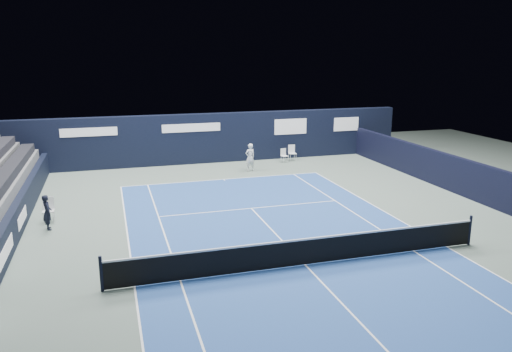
{
  "coord_description": "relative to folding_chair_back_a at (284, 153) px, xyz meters",
  "views": [
    {
      "loc": [
        -5.91,
        -14.11,
        6.82
      ],
      "look_at": [
        0.44,
        7.12,
        1.3
      ],
      "focal_mm": 35.0,
      "sensor_mm": 36.0,
      "label": 1
    }
  ],
  "objects": [
    {
      "name": "ground",
      "position": [
        -4.69,
        -13.19,
        -0.58
      ],
      "size": [
        48.0,
        48.0,
        0.0
      ],
      "primitive_type": "plane",
      "color": "#526258",
      "rests_on": "ground"
    },
    {
      "name": "court_surface",
      "position": [
        -4.69,
        -15.19,
        -0.58
      ],
      "size": [
        10.97,
        23.77,
        0.01
      ],
      "primitive_type": "cube",
      "color": "navy",
      "rests_on": "ground"
    },
    {
      "name": "enclosure_wall_right",
      "position": [
        5.81,
        -9.19,
        0.32
      ],
      "size": [
        0.3,
        22.0,
        1.8
      ],
      "primitive_type": "cube",
      "color": "black",
      "rests_on": "ground"
    },
    {
      "name": "folding_chair_back_a",
      "position": [
        0.0,
        0.0,
        0.0
      ],
      "size": [
        0.46,
        0.48,
        0.88
      ],
      "rotation": [
        0.0,
        0.0,
        0.22
      ],
      "color": "silver",
      "rests_on": "ground"
    },
    {
      "name": "folding_chair_back_b",
      "position": [
        0.69,
        0.33,
        -0.01
      ],
      "size": [
        0.46,
        0.44,
        1.01
      ],
      "rotation": [
        0.0,
        0.0,
        -0.04
      ],
      "color": "silver",
      "rests_on": "ground"
    },
    {
      "name": "line_judge_chair",
      "position": [
        -13.19,
        -8.09,
        0.0
      ],
      "size": [
        0.46,
        0.45,
        1.03
      ],
      "rotation": [
        0.0,
        0.0,
        -0.01
      ],
      "color": "silver",
      "rests_on": "ground"
    },
    {
      "name": "line_judge",
      "position": [
        -13.12,
        -9.09,
        0.12
      ],
      "size": [
        0.46,
        0.58,
        1.42
      ],
      "primitive_type": "imported",
      "rotation": [
        0.0,
        0.0,
        1.82
      ],
      "color": "black",
      "rests_on": "ground"
    },
    {
      "name": "court_markings",
      "position": [
        -4.69,
        -15.19,
        -0.57
      ],
      "size": [
        11.03,
        23.83,
        0.0
      ],
      "color": "white",
      "rests_on": "court_surface"
    },
    {
      "name": "tennis_net",
      "position": [
        -4.69,
        -15.19,
        -0.07
      ],
      "size": [
        12.9,
        0.1,
        1.1
      ],
      "color": "black",
      "rests_on": "ground"
    },
    {
      "name": "back_sponsor_wall",
      "position": [
        -4.68,
        1.31,
        0.97
      ],
      "size": [
        26.0,
        0.63,
        3.1
      ],
      "color": "black",
      "rests_on": "ground"
    },
    {
      "name": "side_barrier_left",
      "position": [
        -14.19,
        -9.21,
        0.02
      ],
      "size": [
        0.33,
        22.0,
        1.2
      ],
      "color": "black",
      "rests_on": "ground"
    },
    {
      "name": "tennis_player",
      "position": [
        -2.73,
        -1.75,
        0.24
      ],
      "size": [
        0.67,
        0.87,
        1.63
      ],
      "color": "white",
      "rests_on": "ground"
    }
  ]
}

